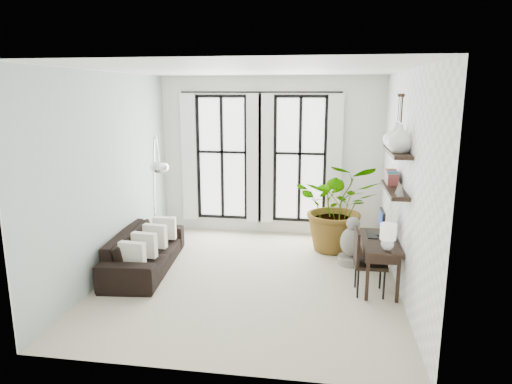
% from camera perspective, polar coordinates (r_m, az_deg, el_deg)
% --- Properties ---
extents(floor, '(5.00, 5.00, 0.00)m').
position_cam_1_polar(floor, '(7.33, -0.68, -10.77)').
color(floor, '#B3AB8E').
rests_on(floor, ground).
extents(ceiling, '(5.00, 5.00, 0.00)m').
position_cam_1_polar(ceiling, '(6.75, -0.76, 15.08)').
color(ceiling, white).
rests_on(ceiling, wall_back).
extents(wall_left, '(0.00, 5.00, 5.00)m').
position_cam_1_polar(wall_left, '(7.56, -17.80, 2.02)').
color(wall_left, '#A4B7AF').
rests_on(wall_left, floor).
extents(wall_right, '(0.00, 5.00, 5.00)m').
position_cam_1_polar(wall_right, '(6.87, 18.14, 0.99)').
color(wall_right, white).
rests_on(wall_right, floor).
extents(wall_back, '(4.50, 0.00, 4.50)m').
position_cam_1_polar(wall_back, '(9.30, 1.82, 4.47)').
color(wall_back, white).
rests_on(wall_back, floor).
extents(windows, '(3.26, 0.13, 2.65)m').
position_cam_1_polar(windows, '(9.27, 0.53, 4.19)').
color(windows, white).
rests_on(windows, wall_back).
extents(wall_shelves, '(0.25, 1.30, 0.60)m').
position_cam_1_polar(wall_shelves, '(6.90, 16.97, 2.20)').
color(wall_shelves, black).
rests_on(wall_shelves, wall_right).
extents(sofa, '(1.06, 2.26, 0.64)m').
position_cam_1_polar(sofa, '(7.82, -13.73, -7.11)').
color(sofa, black).
rests_on(sofa, floor).
extents(throw_pillows, '(0.40, 1.52, 0.40)m').
position_cam_1_polar(throw_pillows, '(7.73, -13.11, -5.90)').
color(throw_pillows, beige).
rests_on(throw_pillows, sofa).
extents(plant, '(1.54, 1.35, 1.67)m').
position_cam_1_polar(plant, '(8.49, 10.20, -1.77)').
color(plant, '#2D7228').
rests_on(plant, floor).
extents(desk, '(0.52, 1.22, 1.12)m').
position_cam_1_polar(desk, '(7.04, 15.22, -6.24)').
color(desk, black).
rests_on(desk, floor).
extents(desk_chair, '(0.47, 0.47, 0.96)m').
position_cam_1_polar(desk_chair, '(6.83, 13.39, -7.99)').
color(desk_chair, black).
rests_on(desk_chair, floor).
extents(arc_lamp, '(0.71, 1.03, 2.22)m').
position_cam_1_polar(arc_lamp, '(7.81, -12.44, 3.39)').
color(arc_lamp, silver).
rests_on(arc_lamp, floor).
extents(buddha, '(0.46, 0.46, 0.83)m').
position_cam_1_polar(buddha, '(7.97, 11.94, -6.43)').
color(buddha, gray).
rests_on(buddha, floor).
extents(vase_a, '(0.37, 0.37, 0.38)m').
position_cam_1_polar(vase_a, '(6.54, 17.61, 6.39)').
color(vase_a, white).
rests_on(vase_a, shelf_upper).
extents(vase_b, '(0.37, 0.37, 0.38)m').
position_cam_1_polar(vase_b, '(6.94, 17.12, 6.74)').
color(vase_b, white).
rests_on(vase_b, shelf_upper).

